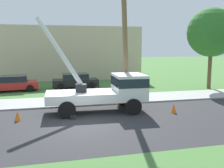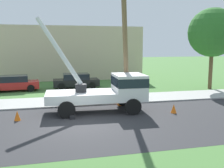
{
  "view_description": "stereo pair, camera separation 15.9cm",
  "coord_description": "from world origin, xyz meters",
  "px_view_note": "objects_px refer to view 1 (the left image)",
  "views": [
    {
      "loc": [
        -1.85,
        -13.48,
        4.23
      ],
      "look_at": [
        2.45,
        3.74,
        1.57
      ],
      "focal_mm": 42.28,
      "sensor_mm": 36.0,
      "label": 1
    },
    {
      "loc": [
        -1.7,
        -13.52,
        4.23
      ],
      "look_at": [
        2.45,
        3.74,
        1.57
      ],
      "focal_mm": 42.28,
      "sensor_mm": 36.0,
      "label": 2
    }
  ],
  "objects_px": {
    "parked_sedan_red": "(13,83)",
    "roadside_tree_near": "(212,33)",
    "traffic_cone_ahead": "(174,108)",
    "traffic_cone_behind": "(17,116)",
    "utility_truck": "(109,89)",
    "parked_sedan_black": "(75,81)",
    "traffic_cone_curbside": "(120,102)",
    "leaning_utility_pole": "(125,40)"
  },
  "relations": [
    {
      "from": "parked_sedan_red",
      "to": "roadside_tree_near",
      "type": "bearing_deg",
      "value": -9.69
    },
    {
      "from": "traffic_cone_ahead",
      "to": "traffic_cone_behind",
      "type": "relative_size",
      "value": 1.0
    },
    {
      "from": "traffic_cone_behind",
      "to": "traffic_cone_ahead",
      "type": "bearing_deg",
      "value": -3.27
    },
    {
      "from": "utility_truck",
      "to": "parked_sedan_black",
      "type": "height_order",
      "value": "utility_truck"
    },
    {
      "from": "traffic_cone_ahead",
      "to": "parked_sedan_red",
      "type": "distance_m",
      "value": 15.1
    },
    {
      "from": "traffic_cone_behind",
      "to": "parked_sedan_red",
      "type": "bearing_deg",
      "value": 97.58
    },
    {
      "from": "utility_truck",
      "to": "parked_sedan_black",
      "type": "xyz_separation_m",
      "value": [
        -1.12,
        9.58,
        -0.7
      ]
    },
    {
      "from": "utility_truck",
      "to": "parked_sedan_red",
      "type": "bearing_deg",
      "value": 126.57
    },
    {
      "from": "roadside_tree_near",
      "to": "traffic_cone_ahead",
      "type": "bearing_deg",
      "value": -135.04
    },
    {
      "from": "utility_truck",
      "to": "parked_sedan_red",
      "type": "xyz_separation_m",
      "value": [
        -6.85,
        9.24,
        -0.7
      ]
    },
    {
      "from": "utility_truck",
      "to": "roadside_tree_near",
      "type": "xyz_separation_m",
      "value": [
        11.39,
        6.12,
        3.93
      ]
    },
    {
      "from": "traffic_cone_behind",
      "to": "parked_sedan_red",
      "type": "xyz_separation_m",
      "value": [
        -1.35,
        10.16,
        0.43
      ]
    },
    {
      "from": "traffic_cone_behind",
      "to": "utility_truck",
      "type": "bearing_deg",
      "value": 9.49
    },
    {
      "from": "traffic_cone_ahead",
      "to": "traffic_cone_behind",
      "type": "distance_m",
      "value": 9.32
    },
    {
      "from": "traffic_cone_behind",
      "to": "parked_sedan_black",
      "type": "distance_m",
      "value": 11.39
    },
    {
      "from": "traffic_cone_ahead",
      "to": "traffic_cone_curbside",
      "type": "relative_size",
      "value": 1.0
    },
    {
      "from": "parked_sedan_black",
      "to": "traffic_cone_curbside",
      "type": "bearing_deg",
      "value": -75.17
    },
    {
      "from": "leaning_utility_pole",
      "to": "parked_sedan_black",
      "type": "bearing_deg",
      "value": 105.37
    },
    {
      "from": "leaning_utility_pole",
      "to": "traffic_cone_curbside",
      "type": "bearing_deg",
      "value": 114.14
    },
    {
      "from": "leaning_utility_pole",
      "to": "traffic_cone_curbside",
      "type": "distance_m",
      "value": 4.28
    },
    {
      "from": "parked_sedan_black",
      "to": "traffic_cone_ahead",
      "type": "bearing_deg",
      "value": -65.95
    },
    {
      "from": "utility_truck",
      "to": "traffic_cone_ahead",
      "type": "height_order",
      "value": "utility_truck"
    },
    {
      "from": "traffic_cone_behind",
      "to": "parked_sedan_red",
      "type": "relative_size",
      "value": 0.12
    },
    {
      "from": "roadside_tree_near",
      "to": "traffic_cone_curbside",
      "type": "bearing_deg",
      "value": -155.02
    },
    {
      "from": "traffic_cone_ahead",
      "to": "roadside_tree_near",
      "type": "relative_size",
      "value": 0.07
    },
    {
      "from": "traffic_cone_behind",
      "to": "parked_sedan_black",
      "type": "bearing_deg",
      "value": 67.36
    },
    {
      "from": "traffic_cone_curbside",
      "to": "traffic_cone_behind",
      "type": "bearing_deg",
      "value": -161.21
    },
    {
      "from": "utility_truck",
      "to": "traffic_cone_ahead",
      "type": "relative_size",
      "value": 12.06
    },
    {
      "from": "parked_sedan_black",
      "to": "roadside_tree_near",
      "type": "height_order",
      "value": "roadside_tree_near"
    },
    {
      "from": "leaning_utility_pole",
      "to": "parked_sedan_black",
      "type": "distance_m",
      "value": 9.85
    },
    {
      "from": "parked_sedan_red",
      "to": "parked_sedan_black",
      "type": "relative_size",
      "value": 1.02
    },
    {
      "from": "utility_truck",
      "to": "leaning_utility_pole",
      "type": "relative_size",
      "value": 0.77
    },
    {
      "from": "traffic_cone_ahead",
      "to": "traffic_cone_curbside",
      "type": "distance_m",
      "value": 3.89
    },
    {
      "from": "traffic_cone_curbside",
      "to": "parked_sedan_red",
      "type": "relative_size",
      "value": 0.12
    },
    {
      "from": "utility_truck",
      "to": "parked_sedan_black",
      "type": "bearing_deg",
      "value": 96.66
    },
    {
      "from": "utility_truck",
      "to": "traffic_cone_curbside",
      "type": "xyz_separation_m",
      "value": [
        1.07,
        1.32,
        -1.13
      ]
    },
    {
      "from": "traffic_cone_curbside",
      "to": "utility_truck",
      "type": "bearing_deg",
      "value": -129.1
    },
    {
      "from": "parked_sedan_red",
      "to": "utility_truck",
      "type": "bearing_deg",
      "value": -53.43
    },
    {
      "from": "utility_truck",
      "to": "traffic_cone_curbside",
      "type": "relative_size",
      "value": 12.06
    },
    {
      "from": "leaning_utility_pole",
      "to": "traffic_cone_behind",
      "type": "bearing_deg",
      "value": -165.53
    },
    {
      "from": "parked_sedan_black",
      "to": "utility_truck",
      "type": "bearing_deg",
      "value": -83.34
    },
    {
      "from": "leaning_utility_pole",
      "to": "traffic_cone_ahead",
      "type": "height_order",
      "value": "leaning_utility_pole"
    }
  ]
}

